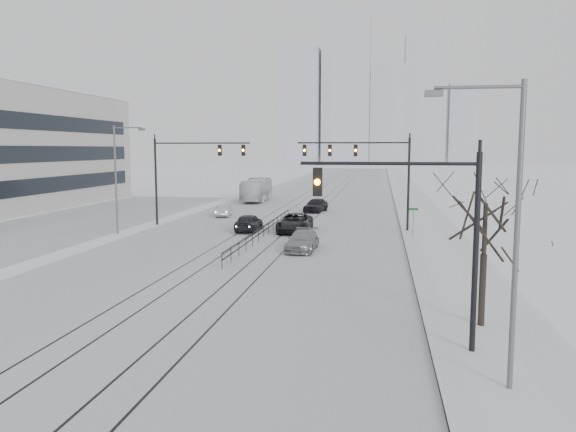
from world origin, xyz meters
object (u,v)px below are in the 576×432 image
object	(u,v)px
sedan_sb_inner	(249,223)
sedan_nb_far	(316,205)
traffic_mast_near	(428,224)
sedan_nb_right	(302,241)
bare_tree	(485,217)
box_truck	(257,190)
sedan_nb_front	(295,223)
sedan_sb_outer	(224,211)

from	to	relation	value
sedan_sb_inner	sedan_nb_far	xyz separation A→B (m)	(4.00, 15.69, 0.02)
traffic_mast_near	sedan_nb_right	world-z (taller)	traffic_mast_near
sedan_sb_inner	sedan_nb_right	world-z (taller)	sedan_sb_inner
bare_tree	box_truck	bearing A→B (deg)	111.74
traffic_mast_near	sedan_nb_far	distance (m)	43.99
sedan_nb_front	sedan_nb_right	distance (m)	8.74
bare_tree	sedan_sb_inner	size ratio (longest dim) A/B	1.37
sedan_sb_outer	sedan_nb_far	bearing A→B (deg)	-154.84
bare_tree	box_truck	world-z (taller)	bare_tree
traffic_mast_near	sedan_nb_right	size ratio (longest dim) A/B	1.48
sedan_nb_right	box_truck	world-z (taller)	box_truck
sedan_nb_right	box_truck	xyz separation A→B (m)	(-11.26, 35.88, 0.85)
bare_tree	sedan_sb_inner	distance (m)	28.86
traffic_mast_near	box_truck	world-z (taller)	traffic_mast_near
sedan_sb_outer	sedan_nb_front	distance (m)	13.33
traffic_mast_near	sedan_sb_inner	bearing A→B (deg)	115.14
sedan_sb_inner	sedan_sb_outer	bearing A→B (deg)	-62.78
bare_tree	sedan_nb_right	distance (m)	18.79
sedan_sb_outer	sedan_sb_inner	bearing A→B (deg)	109.59
sedan_nb_right	sedan_nb_front	bearing A→B (deg)	104.13
traffic_mast_near	sedan_nb_right	xyz separation A→B (m)	(-6.95, 18.85, -3.88)
sedan_sb_inner	sedan_nb_right	distance (m)	10.24
traffic_mast_near	sedan_sb_inner	xyz separation A→B (m)	(-12.79, 27.25, -3.80)
sedan_nb_front	sedan_nb_far	xyz separation A→B (m)	(0.00, 15.55, -0.01)
sedan_sb_outer	sedan_nb_right	size ratio (longest dim) A/B	0.81
sedan_sb_outer	bare_tree	bearing A→B (deg)	113.29
box_truck	sedan_nb_front	bearing A→B (deg)	106.71
bare_tree	box_truck	distance (m)	55.76
sedan_nb_far	sedan_nb_right	bearing A→B (deg)	-73.99
traffic_mast_near	sedan_sb_inner	size ratio (longest dim) A/B	1.57
sedan_sb_inner	sedan_nb_right	bearing A→B (deg)	125.06
bare_tree	sedan_nb_far	xyz separation A→B (m)	(-11.20, 39.94, -3.71)
sedan_sb_inner	bare_tree	bearing A→B (deg)	122.35
traffic_mast_near	sedan_sb_inner	distance (m)	30.34
sedan_nb_right	sedan_nb_far	xyz separation A→B (m)	(-1.84, 24.09, 0.10)
traffic_mast_near	box_truck	bearing A→B (deg)	108.41
traffic_mast_near	sedan_sb_outer	distance (m)	41.42
sedan_sb_outer	sedan_nb_right	distance (m)	21.32
bare_tree	sedan_sb_inner	bearing A→B (deg)	122.08
bare_tree	sedan_nb_right	size ratio (longest dim) A/B	1.29
sedan_sb_outer	sedan_nb_right	bearing A→B (deg)	113.35
box_truck	sedan_nb_right	bearing A→B (deg)	105.12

